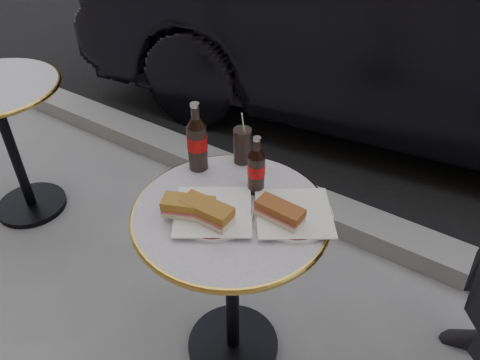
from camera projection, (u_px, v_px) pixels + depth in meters
The scene contains 13 objects.
ground at pixel (233, 346), 1.89m from camera, with size 80.00×80.00×0.00m, color gray.
curb at pixel (329, 213), 2.45m from camera, with size 40.00×0.20×0.12m, color gray.
bistro_table at pixel (232, 288), 1.67m from camera, with size 0.62×0.62×0.73m, color #BAB2C4, non-canonical shape.
bistro_table_second at pixel (13, 152), 2.34m from camera, with size 0.62×0.62×0.73m, color #BAB2C4, non-canonical shape.
plate_left at pixel (213, 213), 1.42m from camera, with size 0.24×0.24×0.01m, color silver.
plate_right at pixel (294, 215), 1.42m from camera, with size 0.24×0.24×0.01m, color white.
sandwich_left_a at pixel (189, 208), 1.39m from camera, with size 0.16×0.07×0.05m, color #A37229.
sandwich_left_b at pixel (207, 212), 1.37m from camera, with size 0.16×0.07×0.06m, color #996526.
sandwich_right at pixel (280, 213), 1.38m from camera, with size 0.14×0.07×0.05m, color brown.
cola_bottle_left at pixel (197, 137), 1.54m from camera, with size 0.07×0.07×0.25m, color black, non-canonical shape.
cola_bottle_right at pixel (256, 165), 1.46m from camera, with size 0.06×0.06×0.20m, color black, non-canonical shape.
cola_glass at pixel (242, 146), 1.61m from camera, with size 0.06×0.06×0.13m, color black.
parked_car at pixel (429, 18), 2.86m from camera, with size 4.36×1.51×1.43m, color black.
Camera 1 is at (0.62, -0.88, 1.69)m, focal length 35.00 mm.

